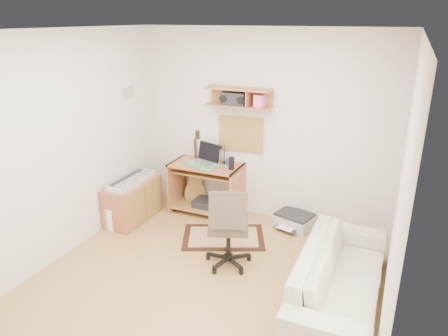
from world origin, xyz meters
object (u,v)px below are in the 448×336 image
at_px(task_chair, 228,225).
at_px(cabinet, 133,201).
at_px(sofa, 341,268).
at_px(desk, 206,189).
at_px(printer, 294,220).

distance_m(task_chair, cabinet, 1.77).
bearing_deg(sofa, task_chair, 82.69).
distance_m(desk, sofa, 2.47).
xyz_separation_m(task_chair, sofa, (1.28, -0.16, -0.12)).
height_order(task_chair, printer, task_chair).
bearing_deg(printer, cabinet, -146.50).
xyz_separation_m(task_chair, printer, (0.47, 1.21, -0.41)).
distance_m(printer, sofa, 1.63).
xyz_separation_m(task_chair, cabinet, (-1.68, 0.52, -0.22)).
bearing_deg(cabinet, desk, 35.03).
bearing_deg(task_chair, sofa, -28.61).
bearing_deg(desk, sofa, -31.51).
relative_size(printer, sofa, 0.25).
xyz_separation_m(cabinet, sofa, (2.96, -0.69, 0.11)).
height_order(task_chair, sofa, task_chair).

